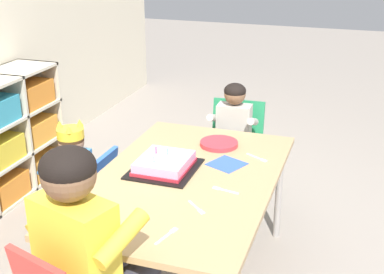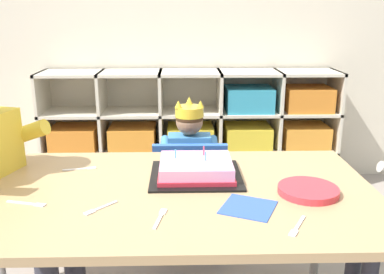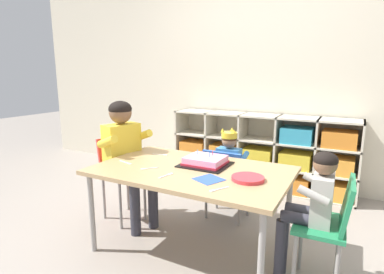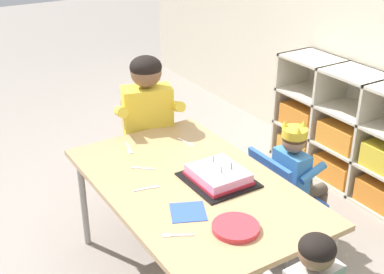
{
  "view_description": "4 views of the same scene",
  "coord_description": "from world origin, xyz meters",
  "px_view_note": "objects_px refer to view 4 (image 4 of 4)",
  "views": [
    {
      "loc": [
        -2.13,
        -0.75,
        1.73
      ],
      "look_at": [
        0.1,
        0.0,
        0.79
      ],
      "focal_mm": 49.08,
      "sensor_mm": 36.0,
      "label": 1
    },
    {
      "loc": [
        -0.01,
        -1.39,
        1.23
      ],
      "look_at": [
        0.03,
        -0.03,
        0.83
      ],
      "focal_mm": 39.93,
      "sensor_mm": 36.0,
      "label": 2
    },
    {
      "loc": [
        1.0,
        -1.86,
        1.29
      ],
      "look_at": [
        0.03,
        -0.05,
        0.87
      ],
      "focal_mm": 29.1,
      "sensor_mm": 36.0,
      "label": 3
    },
    {
      "loc": [
        1.87,
        -1.16,
        1.95
      ],
      "look_at": [
        0.03,
        -0.02,
        0.9
      ],
      "focal_mm": 48.08,
      "sensor_mm": 36.0,
      "label": 4
    }
  ],
  "objects_px": {
    "birthday_cake_on_tray": "(218,176)",
    "child_with_crown": "(297,171)",
    "fork_near_cake_tray": "(148,188)",
    "activity_table": "(192,191)",
    "adult_helper_seated": "(150,122)",
    "classroom_chair_adult_side": "(148,145)",
    "fork_at_table_front_edge": "(129,149)",
    "classroom_chair_blue": "(280,195)",
    "fork_by_napkin": "(141,168)",
    "fork_beside_plate_stack": "(187,142)",
    "fork_scattered_mid_table": "(176,235)",
    "paper_plate_stack": "(236,228)"
  },
  "relations": [
    {
      "from": "adult_helper_seated",
      "to": "fork_by_napkin",
      "type": "relative_size",
      "value": 10.38
    },
    {
      "from": "classroom_chair_blue",
      "to": "child_with_crown",
      "type": "xyz_separation_m",
      "value": [
        0.0,
        0.11,
        0.13
      ]
    },
    {
      "from": "classroom_chair_blue",
      "to": "fork_by_napkin",
      "type": "xyz_separation_m",
      "value": [
        -0.3,
        -0.71,
        0.24
      ]
    },
    {
      "from": "classroom_chair_adult_side",
      "to": "adult_helper_seated",
      "type": "relative_size",
      "value": 0.69
    },
    {
      "from": "fork_at_table_front_edge",
      "to": "fork_near_cake_tray",
      "type": "xyz_separation_m",
      "value": [
        0.43,
        -0.11,
        0.0
      ]
    },
    {
      "from": "classroom_chair_adult_side",
      "to": "fork_near_cake_tray",
      "type": "height_order",
      "value": "classroom_chair_adult_side"
    },
    {
      "from": "classroom_chair_blue",
      "to": "fork_beside_plate_stack",
      "type": "height_order",
      "value": "classroom_chair_blue"
    },
    {
      "from": "paper_plate_stack",
      "to": "child_with_crown",
      "type": "bearing_deg",
      "value": 118.64
    },
    {
      "from": "activity_table",
      "to": "fork_near_cake_tray",
      "type": "distance_m",
      "value": 0.23
    },
    {
      "from": "fork_at_table_front_edge",
      "to": "fork_scattered_mid_table",
      "type": "bearing_deg",
      "value": -177.31
    },
    {
      "from": "child_with_crown",
      "to": "fork_by_napkin",
      "type": "relative_size",
      "value": 8.02
    },
    {
      "from": "birthday_cake_on_tray",
      "to": "fork_by_napkin",
      "type": "bearing_deg",
      "value": -139.34
    },
    {
      "from": "child_with_crown",
      "to": "fork_by_napkin",
      "type": "xyz_separation_m",
      "value": [
        -0.3,
        -0.82,
        0.12
      ]
    },
    {
      "from": "classroom_chair_blue",
      "to": "fork_near_cake_tray",
      "type": "relative_size",
      "value": 4.98
    },
    {
      "from": "birthday_cake_on_tray",
      "to": "paper_plate_stack",
      "type": "distance_m",
      "value": 0.42
    },
    {
      "from": "activity_table",
      "to": "classroom_chair_blue",
      "type": "height_order",
      "value": "classroom_chair_blue"
    },
    {
      "from": "fork_scattered_mid_table",
      "to": "fork_near_cake_tray",
      "type": "xyz_separation_m",
      "value": [
        -0.4,
        0.07,
        -0.0
      ]
    },
    {
      "from": "adult_helper_seated",
      "to": "fork_near_cake_tray",
      "type": "height_order",
      "value": "adult_helper_seated"
    },
    {
      "from": "classroom_chair_blue",
      "to": "fork_near_cake_tray",
      "type": "height_order",
      "value": "classroom_chair_blue"
    },
    {
      "from": "birthday_cake_on_tray",
      "to": "fork_beside_plate_stack",
      "type": "bearing_deg",
      "value": 169.08
    },
    {
      "from": "birthday_cake_on_tray",
      "to": "fork_near_cake_tray",
      "type": "relative_size",
      "value": 2.64
    },
    {
      "from": "fork_beside_plate_stack",
      "to": "classroom_chair_adult_side",
      "type": "bearing_deg",
      "value": -4.75
    },
    {
      "from": "paper_plate_stack",
      "to": "fork_near_cake_tray",
      "type": "distance_m",
      "value": 0.53
    },
    {
      "from": "activity_table",
      "to": "classroom_chair_adult_side",
      "type": "bearing_deg",
      "value": 168.53
    },
    {
      "from": "adult_helper_seated",
      "to": "fork_by_napkin",
      "type": "xyz_separation_m",
      "value": [
        0.43,
        -0.28,
        -0.03
      ]
    },
    {
      "from": "classroom_chair_blue",
      "to": "fork_scattered_mid_table",
      "type": "bearing_deg",
      "value": 109.49
    },
    {
      "from": "classroom_chair_adult_side",
      "to": "fork_by_napkin",
      "type": "xyz_separation_m",
      "value": [
        0.54,
        -0.31,
        0.18
      ]
    },
    {
      "from": "fork_scattered_mid_table",
      "to": "fork_near_cake_tray",
      "type": "bearing_deg",
      "value": 109.67
    },
    {
      "from": "classroom_chair_blue",
      "to": "birthday_cake_on_tray",
      "type": "relative_size",
      "value": 1.89
    },
    {
      "from": "birthday_cake_on_tray",
      "to": "fork_near_cake_tray",
      "type": "height_order",
      "value": "birthday_cake_on_tray"
    },
    {
      "from": "classroom_chair_adult_side",
      "to": "fork_at_table_front_edge",
      "type": "xyz_separation_m",
      "value": [
        0.31,
        -0.27,
        0.18
      ]
    },
    {
      "from": "fork_scattered_mid_table",
      "to": "fork_by_napkin",
      "type": "bearing_deg",
      "value": 107.11
    },
    {
      "from": "child_with_crown",
      "to": "paper_plate_stack",
      "type": "height_order",
      "value": "child_with_crown"
    },
    {
      "from": "birthday_cake_on_tray",
      "to": "fork_near_cake_tray",
      "type": "distance_m",
      "value": 0.36
    },
    {
      "from": "paper_plate_stack",
      "to": "fork_scattered_mid_table",
      "type": "bearing_deg",
      "value": -112.87
    },
    {
      "from": "birthday_cake_on_tray",
      "to": "child_with_crown",
      "type": "bearing_deg",
      "value": 91.39
    },
    {
      "from": "activity_table",
      "to": "birthday_cake_on_tray",
      "type": "distance_m",
      "value": 0.15
    },
    {
      "from": "adult_helper_seated",
      "to": "paper_plate_stack",
      "type": "distance_m",
      "value": 1.14
    },
    {
      "from": "fork_near_cake_tray",
      "to": "fork_beside_plate_stack",
      "type": "bearing_deg",
      "value": -131.0
    },
    {
      "from": "child_with_crown",
      "to": "adult_helper_seated",
      "type": "relative_size",
      "value": 0.77
    },
    {
      "from": "classroom_chair_blue",
      "to": "child_with_crown",
      "type": "distance_m",
      "value": 0.17
    },
    {
      "from": "adult_helper_seated",
      "to": "fork_beside_plate_stack",
      "type": "distance_m",
      "value": 0.31
    },
    {
      "from": "fork_beside_plate_stack",
      "to": "fork_near_cake_tray",
      "type": "relative_size",
      "value": 1.01
    },
    {
      "from": "child_with_crown",
      "to": "fork_at_table_front_edge",
      "type": "bearing_deg",
      "value": 55.75
    },
    {
      "from": "fork_at_table_front_edge",
      "to": "classroom_chair_adult_side",
      "type": "bearing_deg",
      "value": -26.41
    },
    {
      "from": "fork_beside_plate_stack",
      "to": "birthday_cake_on_tray",
      "type": "bearing_deg",
      "value": 157.56
    },
    {
      "from": "activity_table",
      "to": "adult_helper_seated",
      "type": "relative_size",
      "value": 1.28
    },
    {
      "from": "fork_at_table_front_edge",
      "to": "fork_near_cake_tray",
      "type": "distance_m",
      "value": 0.45
    },
    {
      "from": "classroom_chair_blue",
      "to": "fork_beside_plate_stack",
      "type": "xyz_separation_m",
      "value": [
        -0.44,
        -0.35,
        0.24
      ]
    },
    {
      "from": "fork_at_table_front_edge",
      "to": "fork_scattered_mid_table",
      "type": "distance_m",
      "value": 0.85
    }
  ]
}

